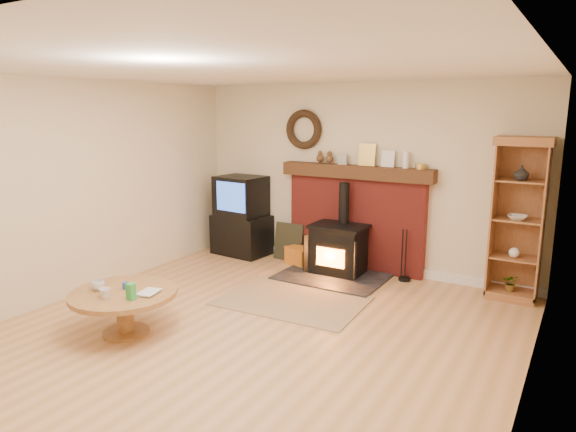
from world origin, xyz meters
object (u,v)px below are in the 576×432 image
Objects in this scene: curio_cabinet at (518,219)px; tv_unit at (241,217)px; wood_stove at (337,251)px; coffee_table at (123,299)px.

tv_unit is at bearing -178.75° from curio_cabinet.
wood_stove reaches higher than coffee_table.
coffee_table is (-1.03, -2.82, 0.03)m from wood_stove.
curio_cabinet is at bearing 7.37° from wood_stove.
tv_unit is 0.64× the size of curio_cabinet.
curio_cabinet is 4.52m from coffee_table.
coffee_table is (-3.22, -3.11, -0.60)m from curio_cabinet.
tv_unit reaches higher than coffee_table.
tv_unit is 3.11m from coffee_table.
coffee_table is at bearing -110.09° from wood_stove.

